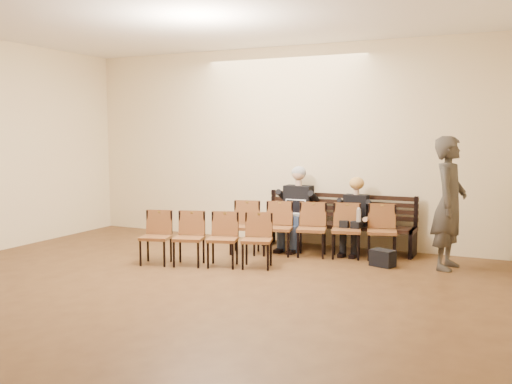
# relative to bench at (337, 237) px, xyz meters

# --- Properties ---
(ground) EXTENTS (10.00, 10.00, 0.00)m
(ground) POSITION_rel_bench_xyz_m (-1.11, -4.65, -0.23)
(ground) COLOR brown
(ground) RESTS_ON ground
(room_walls) EXTENTS (8.02, 10.01, 3.51)m
(room_walls) POSITION_rel_bench_xyz_m (-1.11, -3.86, 2.31)
(room_walls) COLOR beige
(room_walls) RESTS_ON ground
(bench) EXTENTS (2.60, 0.90, 0.45)m
(bench) POSITION_rel_bench_xyz_m (0.00, 0.00, 0.00)
(bench) COLOR black
(bench) RESTS_ON ground
(seated_man) EXTENTS (0.59, 0.81, 1.41)m
(seated_man) POSITION_rel_bench_xyz_m (-0.69, -0.12, 0.48)
(seated_man) COLOR black
(seated_man) RESTS_ON ground
(seated_woman) EXTENTS (0.48, 0.67, 1.12)m
(seated_woman) POSITION_rel_bench_xyz_m (0.33, -0.12, 0.33)
(seated_woman) COLOR black
(seated_woman) RESTS_ON ground
(laptop) EXTENTS (0.42, 0.37, 0.26)m
(laptop) POSITION_rel_bench_xyz_m (-0.68, -0.35, 0.36)
(laptop) COLOR silver
(laptop) RESTS_ON bench
(water_bottle) EXTENTS (0.08, 0.08, 0.24)m
(water_bottle) POSITION_rel_bench_xyz_m (0.48, -0.42, 0.34)
(water_bottle) COLOR silver
(water_bottle) RESTS_ON bench
(bag) EXTENTS (0.39, 0.32, 0.25)m
(bag) POSITION_rel_bench_xyz_m (0.97, -0.86, -0.10)
(bag) COLOR black
(bag) RESTS_ON ground
(passerby) EXTENTS (0.62, 0.87, 2.22)m
(passerby) POSITION_rel_bench_xyz_m (1.86, -0.60, 0.89)
(passerby) COLOR #35312B
(passerby) RESTS_ON ground
(chair_row_front) EXTENTS (2.68, 1.10, 0.86)m
(chair_row_front) POSITION_rel_bench_xyz_m (-0.22, -0.65, 0.21)
(chair_row_front) COLOR brown
(chair_row_front) RESTS_ON ground
(chair_row_back) EXTENTS (2.01, 0.99, 0.81)m
(chair_row_back) POSITION_rel_bench_xyz_m (-1.42, -1.96, 0.18)
(chair_row_back) COLOR brown
(chair_row_back) RESTS_ON ground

